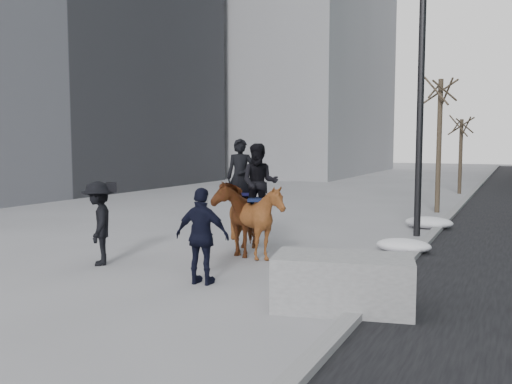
% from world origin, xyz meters
% --- Properties ---
extents(ground, '(120.00, 120.00, 0.00)m').
position_xyz_m(ground, '(0.00, 0.00, 0.00)').
color(ground, gray).
rests_on(ground, ground).
extents(curb, '(0.25, 90.00, 0.12)m').
position_xyz_m(curb, '(3.00, 10.00, 0.06)').
color(curb, gray).
rests_on(curb, ground).
extents(planter, '(2.28, 1.49, 0.84)m').
position_xyz_m(planter, '(2.70, -1.29, 0.42)').
color(planter, '#98989A').
rests_on(planter, ground).
extents(tree_near, '(1.20, 1.20, 5.37)m').
position_xyz_m(tree_near, '(2.40, 11.45, 2.68)').
color(tree_near, '#362A20').
rests_on(tree_near, ground).
extents(tree_far, '(1.20, 1.20, 4.11)m').
position_xyz_m(tree_far, '(2.40, 19.52, 2.06)').
color(tree_far, '#32261D').
rests_on(tree_far, ground).
extents(mounted_left, '(1.59, 2.24, 2.65)m').
position_xyz_m(mounted_left, '(-0.80, 1.89, 0.99)').
color(mounted_left, '#4B2C0F').
rests_on(mounted_left, ground).
extents(mounted_right, '(1.79, 1.88, 2.54)m').
position_xyz_m(mounted_right, '(-0.07, 1.40, 1.02)').
color(mounted_right, '#522D10').
rests_on(mounted_right, ground).
extents(feeder, '(1.07, 0.91, 1.75)m').
position_xyz_m(feeder, '(-0.03, -0.96, 0.88)').
color(feeder, black).
rests_on(feeder, ground).
extents(camera_crew, '(1.22, 1.29, 1.75)m').
position_xyz_m(camera_crew, '(-2.80, -0.56, 0.89)').
color(camera_crew, black).
rests_on(camera_crew, ground).
extents(lamppost, '(0.25, 1.87, 9.09)m').
position_xyz_m(lamppost, '(2.60, 5.79, 4.99)').
color(lamppost, black).
rests_on(lamppost, ground).
extents(snow_piles, '(1.39, 8.93, 0.35)m').
position_xyz_m(snow_piles, '(2.70, 4.25, 0.16)').
color(snow_piles, silver).
rests_on(snow_piles, ground).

